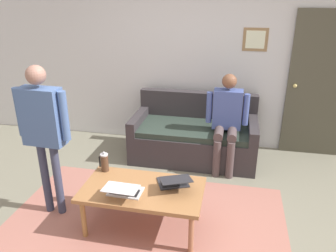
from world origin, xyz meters
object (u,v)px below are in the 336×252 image
(laptop_center, at_px, (174,181))
(couch, at_px, (194,137))
(interior_door, at_px, (318,86))
(person_standing, at_px, (43,124))
(french_press, at_px, (105,162))
(person_seated, at_px, (227,117))
(laptop_left, at_px, (124,190))
(coffee_table, at_px, (143,192))

(laptop_center, bearing_deg, couch, -90.01)
(interior_door, height_order, person_standing, interior_door)
(interior_door, distance_m, laptop_center, 2.66)
(french_press, relative_size, person_standing, 0.14)
(couch, height_order, person_seated, person_seated)
(laptop_left, height_order, person_standing, person_standing)
(laptop_left, bearing_deg, person_standing, -12.08)
(person_standing, bearing_deg, couch, -128.90)
(coffee_table, relative_size, person_standing, 0.73)
(interior_door, relative_size, person_seated, 1.60)
(coffee_table, distance_m, laptop_center, 0.33)
(interior_door, height_order, french_press, interior_door)
(interior_door, xyz_separation_m, french_press, (2.43, 1.89, -0.46))
(person_seated, bearing_deg, couch, -26.99)
(french_press, distance_m, person_seated, 1.72)
(laptop_center, distance_m, person_standing, 1.41)
(interior_door, bearing_deg, laptop_center, 50.85)
(laptop_center, xyz_separation_m, french_press, (0.78, -0.14, 0.05))
(laptop_center, distance_m, person_seated, 1.42)
(interior_door, distance_m, couch, 1.86)
(french_press, relative_size, person_seated, 0.18)
(interior_door, bearing_deg, laptop_left, 47.53)
(laptop_left, distance_m, french_press, 0.52)
(coffee_table, relative_size, laptop_center, 2.62)
(coffee_table, distance_m, french_press, 0.57)
(laptop_left, xyz_separation_m, french_press, (0.35, -0.39, 0.06))
(interior_door, relative_size, laptop_left, 6.16)
(person_standing, bearing_deg, person_seated, -141.49)
(person_seated, bearing_deg, interior_door, -149.96)
(couch, height_order, person_standing, person_standing)
(person_standing, relative_size, person_seated, 1.27)
(coffee_table, xyz_separation_m, french_press, (0.49, -0.25, 0.15))
(couch, relative_size, french_press, 7.57)
(coffee_table, bearing_deg, person_seated, -117.14)
(interior_door, distance_m, laptop_left, 3.13)
(coffee_table, height_order, person_standing, person_standing)
(interior_door, height_order, couch, interior_door)
(couch, relative_size, person_standing, 1.06)
(coffee_table, relative_size, french_press, 5.22)
(french_press, bearing_deg, interior_door, -142.13)
(coffee_table, distance_m, person_seated, 1.65)
(couch, xyz_separation_m, laptop_center, (0.00, 1.56, 0.20))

